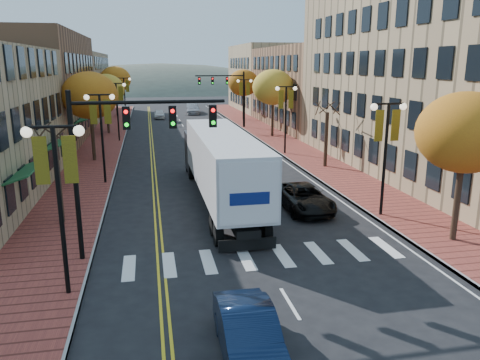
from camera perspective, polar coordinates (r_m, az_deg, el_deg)
ground at (r=18.32m, az=4.22°, el=-11.82°), size 200.00×200.00×0.00m
sidewalk_left at (r=49.23m, az=-16.32°, el=4.24°), size 4.00×85.00×0.15m
sidewalk_right at (r=50.83m, az=4.38°, el=5.06°), size 4.00×85.00×0.15m
building_left_mid at (r=53.42m, az=-25.11°, el=10.09°), size 12.00×24.00×11.00m
building_left_far at (r=77.96m, az=-20.76°, el=10.78°), size 12.00×26.00×9.50m
building_right_near at (r=39.29m, az=25.23°, el=12.05°), size 15.00×28.00×15.00m
building_right_mid at (r=62.34m, az=10.69°, el=11.07°), size 15.00×24.00×10.00m
building_right_far at (r=83.15m, az=5.01°, el=12.29°), size 15.00×20.00×11.00m
tree_left_a at (r=24.97m, az=-21.27°, el=-0.20°), size 0.28×0.28×4.20m
tree_left_b at (r=40.21m, az=-17.85°, el=9.77°), size 4.48×4.48×7.21m
tree_left_c at (r=56.13m, az=-16.03°, el=10.53°), size 4.16×4.16×6.69m
tree_left_d at (r=74.05m, az=-14.96°, el=11.75°), size 4.61×4.61×7.42m
tree_right_a at (r=22.57m, az=25.74°, el=5.21°), size 4.16×4.16×6.69m
tree_right_b at (r=36.90m, az=10.45°, el=4.88°), size 0.28×0.28×4.20m
tree_right_c at (r=51.72m, az=4.04°, el=11.20°), size 4.48×4.48×7.21m
tree_right_d at (r=67.29m, az=0.42°, el=11.76°), size 4.35×4.35×7.00m
lamp_left_a at (r=16.58m, az=-21.37°, el=0.21°), size 1.96×0.36×6.05m
lamp_left_b at (r=32.23m, az=-16.58°, el=6.90°), size 1.96×0.36×6.05m
lamp_left_c at (r=50.10m, az=-14.78°, el=9.37°), size 1.96×0.36×6.05m
lamp_left_d at (r=68.04m, az=-13.92°, el=10.54°), size 1.96×0.36×6.05m
lamp_right_a at (r=25.21m, az=17.42°, el=4.99°), size 1.96×0.36×6.05m
lamp_right_b at (r=41.80m, az=5.61°, el=8.92°), size 1.96×0.36×6.05m
lamp_right_c at (r=59.22m, az=0.55°, el=10.48°), size 1.96×0.36×6.05m
traffic_mast_near at (r=19.15m, az=-14.05°, el=4.43°), size 6.10×0.35×7.00m
traffic_mast_far at (r=58.80m, az=-1.41°, el=11.06°), size 6.10×0.34×7.00m
semi_truck at (r=27.30m, az=-2.55°, el=2.41°), size 2.77×16.99×4.25m
navy_sedan at (r=13.52m, az=1.11°, el=-18.45°), size 1.59×4.38×1.44m
black_suv at (r=26.27m, az=7.80°, el=-2.16°), size 2.45×5.15×1.42m
car_far_white at (r=70.96m, az=-9.82°, el=7.92°), size 1.60×3.89×1.32m
car_far_silver at (r=76.78m, az=-5.71°, el=8.58°), size 2.61×5.39×1.51m
car_far_oncoming at (r=79.79m, az=-5.93°, el=8.79°), size 1.93×4.75×1.53m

